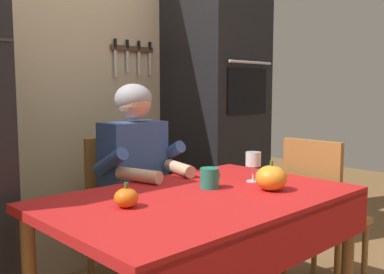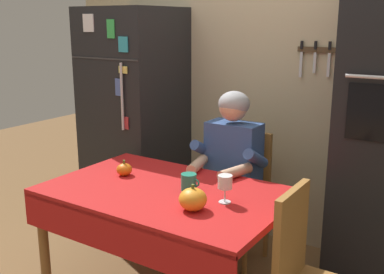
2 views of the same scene
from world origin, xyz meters
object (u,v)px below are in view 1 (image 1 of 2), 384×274
coffee_mug (210,178)px  pumpkin_medium (271,178)px  chair_behind_person (122,207)px  seated_person (141,174)px  wine_glass (253,160)px  dining_table (205,214)px  pumpkin_large (126,198)px  chair_right_side (320,209)px  wall_oven (216,111)px

coffee_mug → pumpkin_medium: pumpkin_medium is taller
chair_behind_person → seated_person: bearing=-90.0°
chair_behind_person → coffee_mug: 0.76m
wine_glass → chair_behind_person: bearing=110.9°
seated_person → pumpkin_medium: bearing=-75.0°
seated_person → wine_glass: (0.29, -0.57, 0.11)m
dining_table → pumpkin_large: bearing=167.5°
chair_right_side → seated_person: bearing=140.6°
seated_person → chair_right_side: size_ratio=1.34×
chair_behind_person → wine_glass: size_ratio=6.00×
pumpkin_large → pumpkin_medium: bearing=-18.7°
pumpkin_medium → chair_behind_person: bearing=102.0°
seated_person → coffee_mug: bearing=-87.4°
wall_oven → pumpkin_large: bearing=-149.4°
pumpkin_medium → seated_person: bearing=105.0°
chair_right_side → coffee_mug: (-0.78, 0.14, 0.28)m
chair_right_side → pumpkin_medium: bearing=-171.8°
wall_oven → seated_person: 1.05m
pumpkin_large → coffee_mug: bearing=0.5°
chair_right_side → dining_table: bearing=176.4°
chair_right_side → coffee_mug: 0.84m
wall_oven → wine_glass: bearing=-126.8°
wine_glass → pumpkin_large: size_ratio=1.53×
wall_oven → chair_behind_person: (-0.95, -0.13, -0.54)m
chair_right_side → pumpkin_medium: chair_right_side is taller
pumpkin_large → dining_table: bearing=-12.5°
seated_person → wine_glass: size_ratio=8.04×
chair_right_side → pumpkin_large: 1.31m
wall_oven → wine_glass: (-0.67, -0.89, -0.20)m
pumpkin_large → chair_behind_person: bearing=56.8°
pumpkin_medium → chair_right_side: bearing=8.2°
dining_table → chair_right_side: bearing=-3.6°
chair_behind_person → seated_person: (-0.00, -0.19, 0.23)m
wall_oven → chair_behind_person: 1.10m
pumpkin_large → pumpkin_medium: 0.70m
coffee_mug → seated_person: bearing=92.6°
pumpkin_medium → pumpkin_large: bearing=161.3°
wall_oven → pumpkin_medium: bearing=-125.3°
wall_oven → pumpkin_large: size_ratio=20.80×
wall_oven → chair_behind_person: size_ratio=2.26×
chair_right_side → coffee_mug: size_ratio=7.86×
chair_right_side → chair_behind_person: bearing=133.5°
chair_right_side → wine_glass: chair_right_side is taller
dining_table → wine_glass: size_ratio=9.04×
dining_table → wine_glass: 0.43m
chair_right_side → pumpkin_large: chair_right_side is taller
wine_glass → pumpkin_medium: 0.21m
dining_table → chair_right_side: chair_right_side is taller
seated_person → pumpkin_large: bearing=-131.7°
seated_person → wine_glass: 0.65m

